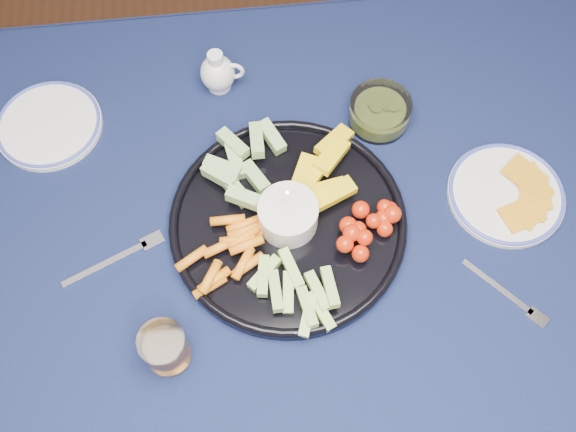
{
  "coord_description": "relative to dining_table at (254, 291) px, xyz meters",
  "views": [
    {
      "loc": [
        0.02,
        -0.35,
        1.67
      ],
      "look_at": [
        0.06,
        0.07,
        0.78
      ],
      "focal_mm": 40.0,
      "sensor_mm": 36.0,
      "label": 1
    }
  ],
  "objects": [
    {
      "name": "pickle_bowl",
      "position": [
        0.24,
        0.25,
        0.11
      ],
      "size": [
        0.1,
        0.1,
        0.05
      ],
      "color": "silver",
      "rests_on": "dining_table"
    },
    {
      "name": "side_plate_extra",
      "position": [
        -0.32,
        0.3,
        0.1
      ],
      "size": [
        0.18,
        0.18,
        0.01
      ],
      "color": "white",
      "rests_on": "dining_table"
    },
    {
      "name": "fork_right",
      "position": [
        0.39,
        -0.08,
        0.09
      ],
      "size": [
        0.11,
        0.12,
        0.0
      ],
      "color": "white",
      "rests_on": "dining_table"
    },
    {
      "name": "crudite_platter",
      "position": [
        0.06,
        0.07,
        0.11
      ],
      "size": [
        0.37,
        0.37,
        0.12
      ],
      "color": "black",
      "rests_on": "dining_table"
    },
    {
      "name": "creamer_pitcher",
      "position": [
        -0.02,
        0.36,
        0.12
      ],
      "size": [
        0.08,
        0.06,
        0.08
      ],
      "color": "white",
      "rests_on": "dining_table"
    },
    {
      "name": "juice_tumbler",
      "position": [
        -0.13,
        -0.11,
        0.12
      ],
      "size": [
        0.07,
        0.07,
        0.08
      ],
      "color": "silver",
      "rests_on": "dining_table"
    },
    {
      "name": "dining_table",
      "position": [
        0.0,
        0.0,
        0.0
      ],
      "size": [
        1.67,
        1.07,
        0.75
      ],
      "color": "#4B3019",
      "rests_on": "ground"
    },
    {
      "name": "cheese_plate",
      "position": [
        0.42,
        0.09,
        0.1
      ],
      "size": [
        0.19,
        0.19,
        0.02
      ],
      "color": "white",
      "rests_on": "dining_table"
    },
    {
      "name": "fork_left",
      "position": [
        -0.2,
        0.05,
        0.09
      ],
      "size": [
        0.16,
        0.08,
        0.0
      ],
      "color": "white",
      "rests_on": "dining_table"
    }
  ]
}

